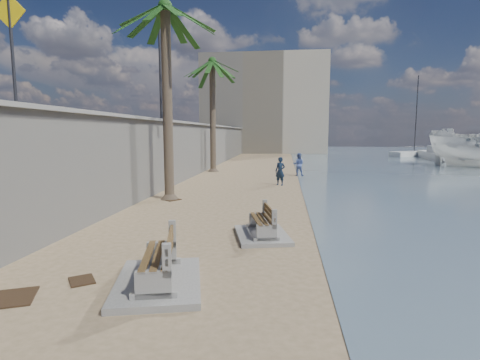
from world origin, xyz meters
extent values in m
plane|color=#9C8160|center=(0.00, 0.00, 0.00)|extent=(140.00, 140.00, 0.00)
cube|color=gray|center=(-5.20, 20.00, 1.75)|extent=(0.45, 70.00, 3.50)
cube|color=gray|center=(-5.20, 20.00, 3.55)|extent=(0.80, 70.00, 0.12)
cube|color=#B7AA93|center=(-2.00, 52.00, 7.00)|extent=(18.00, 12.00, 14.00)
cube|color=gray|center=(-1.26, 0.14, 0.06)|extent=(2.10, 2.64, 0.13)
cube|color=gray|center=(0.51, 3.74, 0.06)|extent=(1.79, 2.28, 0.11)
cylinder|color=brown|center=(-3.91, 9.30, 4.07)|extent=(0.42, 0.42, 8.14)
cylinder|color=brown|center=(-4.27, 21.36, 4.08)|extent=(0.44, 0.44, 8.16)
cylinder|color=#2D2D33|center=(-5.00, 1.50, 4.81)|extent=(0.07, 0.07, 2.40)
cube|color=yellow|center=(-5.00, 1.50, 5.60)|extent=(0.78, 0.03, 0.78)
cylinder|color=#2D2D33|center=(-5.10, 12.00, 6.11)|extent=(0.12, 0.12, 5.00)
cylinder|color=#2D2D33|center=(-5.10, 12.00, 8.61)|extent=(0.28, 0.28, 0.25)
imported|color=#16253C|center=(0.88, 14.39, 0.91)|extent=(0.79, 0.69, 1.82)
imported|color=#5267AA|center=(2.07, 19.22, 0.86)|extent=(0.89, 0.73, 1.73)
cube|color=silver|center=(17.39, 43.12, 0.25)|extent=(6.88, 5.50, 0.70)
cylinder|color=#2D2D33|center=(17.39, 43.12, 5.24)|extent=(0.12, 0.12, 9.47)
cube|color=#382616|center=(-3.77, -0.80, 0.01)|extent=(1.26, 1.16, 0.03)
cube|color=#382616|center=(-2.84, 0.15, 0.01)|extent=(0.69, 0.72, 0.03)
cube|color=#382616|center=(-3.74, 9.13, 0.01)|extent=(0.79, 0.82, 0.03)
camera|label=1|loc=(1.12, -6.52, 2.92)|focal=28.00mm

